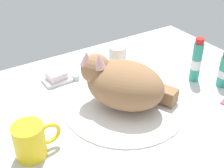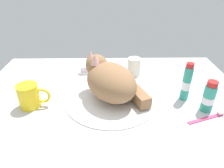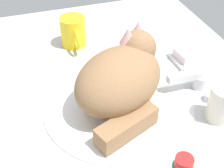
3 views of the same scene
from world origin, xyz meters
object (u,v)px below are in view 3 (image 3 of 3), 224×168
object	(u,v)px
cat	(122,77)
soap_bar	(186,55)
coffee_mug	(73,32)
faucet	(195,81)
rinse_cup	(222,104)

from	to	relation	value
cat	soap_bar	xyz separation A→B (cm)	(-10.74, 22.87, -5.66)
coffee_mug	soap_bar	size ratio (longest dim) A/B	1.95
faucet	rinse_cup	distance (cm)	11.15
rinse_cup	soap_bar	size ratio (longest dim) A/B	1.42
coffee_mug	rinse_cup	xyz separation A→B (cm)	(40.65, 24.47, -0.23)
faucet	cat	bearing A→B (deg)	-90.97
coffee_mug	rinse_cup	world-z (taller)	coffee_mug
cat	soap_bar	bearing A→B (deg)	115.17
coffee_mug	soap_bar	bearing A→B (deg)	56.28
soap_bar	rinse_cup	bearing A→B (deg)	-8.67
faucet	soap_bar	distance (cm)	11.60
faucet	coffee_mug	bearing A→B (deg)	-140.58
faucet	cat	size ratio (longest dim) A/B	0.47
faucet	rinse_cup	xyz separation A→B (cm)	(11.00, 0.10, 1.80)
faucet	cat	world-z (taller)	cat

